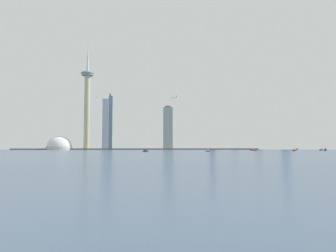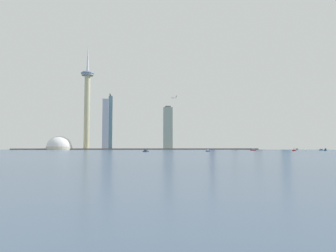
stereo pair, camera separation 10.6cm
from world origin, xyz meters
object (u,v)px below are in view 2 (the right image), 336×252
at_px(boat_5, 294,150).
at_px(airplane, 174,98).
at_px(boat_3, 297,150).
at_px(skyscraper_7, 170,126).
at_px(boat_2, 321,150).
at_px(skyscraper_3, 235,141).
at_px(skyscraper_6, 284,133).
at_px(boat_1, 208,151).
at_px(skyscraper_4, 258,142).
at_px(boat_6, 253,150).
at_px(skyscraper_2, 105,124).
at_px(skyscraper_0, 286,127).
at_px(boat_0, 305,150).
at_px(observation_tower, 87,98).
at_px(stadium_dome, 59,147).
at_px(channel_buoy_0, 227,150).
at_px(skyscraper_8, 110,122).
at_px(skyscraper_1, 168,128).
at_px(skyscraper_5, 212,130).
at_px(boat_7, 326,150).
at_px(boat_4, 146,151).

height_order(boat_5, airplane, airplane).
bearing_deg(boat_3, skyscraper_7, -131.49).
bearing_deg(skyscraper_7, boat_2, -46.20).
relative_size(skyscraper_3, boat_5, 6.02).
relative_size(skyscraper_6, boat_1, 16.04).
height_order(skyscraper_4, boat_6, skyscraper_4).
distance_m(skyscraper_3, skyscraper_4, 96.31).
height_order(skyscraper_2, boat_3, skyscraper_2).
bearing_deg(skyscraper_0, airplane, 178.56).
distance_m(boat_0, boat_6, 228.46).
xyz_separation_m(skyscraper_3, boat_1, (-250.54, -516.00, -27.61)).
relative_size(observation_tower, skyscraper_6, 2.96).
relative_size(stadium_dome, skyscraper_2, 0.48).
xyz_separation_m(skyscraper_2, skyscraper_7, (208.24, 50.10, -0.24)).
xyz_separation_m(skyscraper_7, channel_buoy_0, (138.32, -170.39, -76.90)).
distance_m(skyscraper_8, boat_5, 576.58).
relative_size(skyscraper_1, boat_3, 9.33).
height_order(skyscraper_5, skyscraper_8, skyscraper_8).
bearing_deg(skyscraper_4, boat_7, -97.37).
bearing_deg(skyscraper_8, boat_3, -26.83).
distance_m(stadium_dome, boat_5, 647.81).
height_order(channel_buoy_0, airplane, airplane).
bearing_deg(skyscraper_4, skyscraper_8, -174.80).
relative_size(boat_6, channel_buoy_0, 8.45).
height_order(boat_5, boat_7, boat_5).
relative_size(skyscraper_3, airplane, 2.69).
bearing_deg(observation_tower, boat_4, -72.91).
xyz_separation_m(boat_5, channel_buoy_0, (-53.59, 251.59, -1.03)).
distance_m(observation_tower, skyscraper_2, 107.81).
relative_size(channel_buoy_0, airplane, 0.07).
bearing_deg(skyscraper_6, skyscraper_0, -114.95).
xyz_separation_m(stadium_dome, skyscraper_7, (341.92, 55.06, 68.55)).
bearing_deg(skyscraper_2, skyscraper_6, 5.33).
distance_m(skyscraper_0, skyscraper_7, 389.94).
height_order(skyscraper_6, skyscraper_8, skyscraper_8).
xyz_separation_m(boat_2, boat_6, (-178.78, -8.76, 0.15)).
bearing_deg(skyscraper_6, channel_buoy_0, -147.23).
bearing_deg(skyscraper_7, skyscraper_2, -166.47).
height_order(boat_1, boat_6, boat_6).
height_order(stadium_dome, skyscraper_8, skyscraper_8).
distance_m(skyscraper_0, skyscraper_3, 175.73).
distance_m(stadium_dome, skyscraper_5, 520.05).
relative_size(skyscraper_5, boat_1, 20.68).
distance_m(skyscraper_0, boat_4, 674.75).
bearing_deg(skyscraper_1, boat_0, -28.06).
bearing_deg(skyscraper_5, observation_tower, -169.99).
xyz_separation_m(skyscraper_5, boat_0, (177.03, -284.81, -69.69)).
bearing_deg(boat_6, skyscraper_6, 82.58).
relative_size(boat_0, boat_4, 1.23).
distance_m(observation_tower, channel_buoy_0, 461.42).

